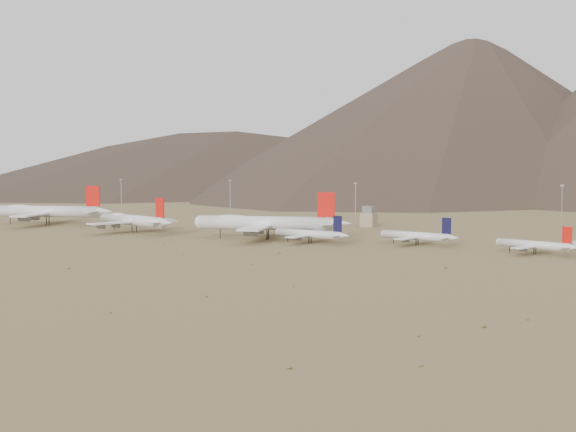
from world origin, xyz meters
The scene contains 14 objects.
ground centered at (0.00, 0.00, 0.00)m, with size 3000.00×3000.00×0.00m, color olive.
mountain_ridge centered at (0.00, 900.00, 150.00)m, with size 4400.00×1000.00×300.00m.
widebody_west centered at (-144.56, 37.67, 8.14)m, with size 76.37×60.85×23.62m.
widebody_centre centered at (-66.03, 24.61, 6.76)m, with size 63.99×50.75×19.60m.
widebody_east centered at (14.48, 29.00, 8.13)m, with size 76.72×60.95×23.58m.
narrowbody_a centered at (42.59, 23.09, 4.44)m, with size 41.43×29.93×13.68m.
narrowbody_b centered at (89.46, 39.93, 4.36)m, with size 40.46×29.48×13.43m.
narrowbody_c centered at (144.61, 30.40, 4.06)m, with size 37.01×27.37×12.51m.
control_tower centered at (30.00, 120.00, 5.32)m, with size 8.00×8.00×12.00m.
mast_far_west centered at (-153.69, 115.68, 14.20)m, with size 2.00×0.60×25.70m.
mast_west centered at (-73.01, 129.59, 14.20)m, with size 2.00×0.60×25.70m.
mast_centre centered at (22.55, 117.58, 14.20)m, with size 2.00×0.60×25.70m.
mast_east centered at (134.32, 141.03, 14.20)m, with size 2.00×0.60×25.70m.
desert_scrub centered at (11.48, -98.67, 0.31)m, with size 419.81×182.22×0.98m.
Camera 1 is at (217.07, -308.94, 40.41)m, focal length 50.00 mm.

